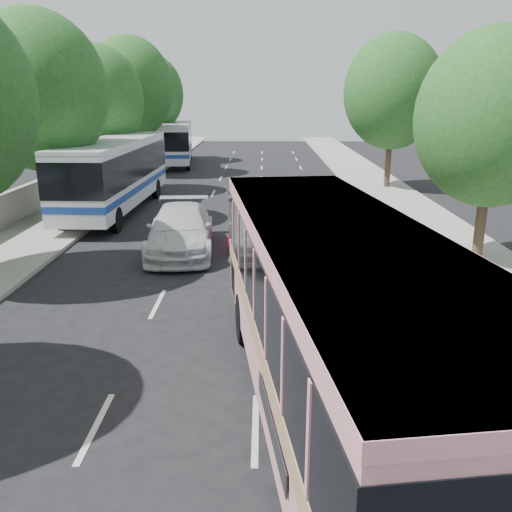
{
  "coord_description": "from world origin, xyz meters",
  "views": [
    {
      "loc": [
        1.12,
        -10.46,
        5.79
      ],
      "look_at": [
        0.94,
        3.5,
        1.6
      ],
      "focal_mm": 38.0,
      "sensor_mm": 36.0,
      "label": 1
    }
  ],
  "objects_px": {
    "tour_coach_rear": "(176,140)",
    "tour_coach_front": "(115,169)",
    "pink_bus": "(337,303)",
    "white_pickup": "(180,230)",
    "pink_taxi": "(260,220)"
  },
  "relations": [
    {
      "from": "tour_coach_rear",
      "to": "tour_coach_front",
      "type": "bearing_deg",
      "value": -96.29
    },
    {
      "from": "pink_bus",
      "to": "tour_coach_front",
      "type": "bearing_deg",
      "value": 107.77
    },
    {
      "from": "pink_bus",
      "to": "tour_coach_rear",
      "type": "xyz_separation_m",
      "value": [
        -8.72,
        37.9,
        -0.22
      ]
    },
    {
      "from": "white_pickup",
      "to": "tour_coach_front",
      "type": "height_order",
      "value": "tour_coach_front"
    },
    {
      "from": "white_pickup",
      "to": "pink_bus",
      "type": "bearing_deg",
      "value": -72.97
    },
    {
      "from": "white_pickup",
      "to": "tour_coach_rear",
      "type": "height_order",
      "value": "tour_coach_rear"
    },
    {
      "from": "tour_coach_rear",
      "to": "pink_taxi",
      "type": "bearing_deg",
      "value": -80.12
    },
    {
      "from": "pink_taxi",
      "to": "tour_coach_rear",
      "type": "bearing_deg",
      "value": 113.63
    },
    {
      "from": "pink_taxi",
      "to": "white_pickup",
      "type": "bearing_deg",
      "value": -143.08
    },
    {
      "from": "pink_taxi",
      "to": "white_pickup",
      "type": "distance_m",
      "value": 3.45
    },
    {
      "from": "white_pickup",
      "to": "tour_coach_front",
      "type": "bearing_deg",
      "value": 115.85
    },
    {
      "from": "white_pickup",
      "to": "tour_coach_front",
      "type": "xyz_separation_m",
      "value": [
        -4.3,
        7.26,
        1.33
      ]
    },
    {
      "from": "pink_taxi",
      "to": "white_pickup",
      "type": "relative_size",
      "value": 0.84
    },
    {
      "from": "tour_coach_front",
      "to": "tour_coach_rear",
      "type": "distance_m",
      "value": 19.61
    },
    {
      "from": "pink_bus",
      "to": "white_pickup",
      "type": "relative_size",
      "value": 2.0
    }
  ]
}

